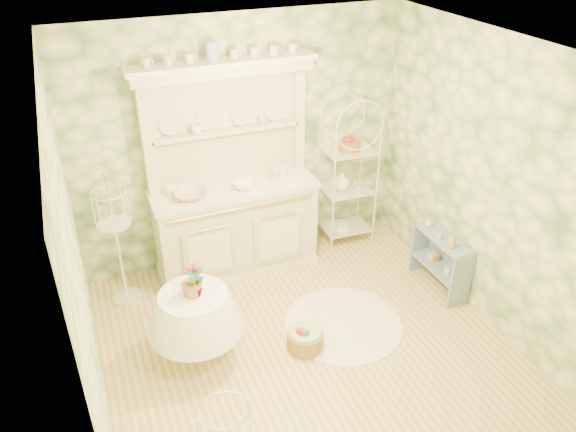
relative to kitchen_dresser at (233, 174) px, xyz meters
name	(u,v)px	position (x,y,z in m)	size (l,w,h in m)	color
floor	(308,348)	(0.20, -1.52, -1.15)	(3.60, 3.60, 0.00)	#D4BF7C
ceiling	(315,55)	(0.20, -1.52, 1.56)	(3.60, 3.60, 0.00)	white
wall_left	(79,273)	(-1.60, -1.52, 0.21)	(3.60, 3.60, 0.00)	#EAECBD
wall_right	(491,185)	(2.00, -1.52, 0.21)	(3.60, 3.60, 0.00)	#EAECBD
wall_back	(242,143)	(0.20, 0.28, 0.21)	(3.60, 3.60, 0.00)	#EAECBD
wall_front	(445,378)	(0.20, -3.32, 0.21)	(3.60, 3.60, 0.00)	#EAECBD
kitchen_dresser	(233,174)	(0.00, 0.00, 0.00)	(1.87, 0.61, 2.29)	beige
bakers_rack	(348,171)	(1.39, 0.07, -0.25)	(0.56, 0.40, 1.79)	white
side_shelf	(440,261)	(1.86, -1.18, -0.82)	(0.28, 0.75, 0.64)	#728CAB
round_table	(196,329)	(-0.77, -1.25, -0.81)	(0.61, 0.61, 0.67)	white
birdcage_stand	(118,244)	(-1.25, -0.14, -0.47)	(0.32, 0.32, 1.35)	white
floor_basket	(305,338)	(0.17, -1.50, -1.03)	(0.35, 0.35, 0.23)	#9F733D
lace_rug	(343,324)	(0.65, -1.35, -1.14)	(1.16, 1.16, 0.01)	white
bowl_floral	(191,197)	(-0.47, -0.08, -0.13)	(0.34, 0.34, 0.08)	white
bowl_white	(244,187)	(0.09, -0.08, -0.13)	(0.23, 0.23, 0.07)	white
cup_left	(197,131)	(-0.30, 0.16, 0.47)	(0.12, 0.12, 0.09)	white
cup_right	(263,121)	(0.40, 0.16, 0.47)	(0.10, 0.10, 0.09)	white
potted_geranium	(195,283)	(-0.74, -1.28, -0.29)	(0.16, 0.11, 0.30)	#3F7238
bottle_amber	(452,242)	(1.82, -1.36, -0.46)	(0.07, 0.07, 0.18)	tan
bottle_blue	(440,236)	(1.80, -1.19, -0.49)	(0.05, 0.05, 0.10)	#8CA6D7
bottle_glass	(429,224)	(1.84, -0.93, -0.50)	(0.07, 0.07, 0.09)	silver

